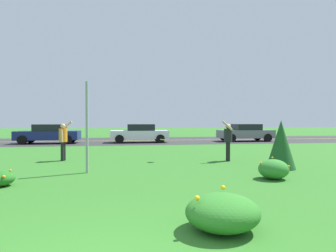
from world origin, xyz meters
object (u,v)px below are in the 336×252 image
person_thrower_orange_shirt (63,138)px  car_navy_center_right (49,134)px  person_catcher_dark_shirt (228,139)px  car_white_center_left (140,133)px  sign_post_near_path (87,127)px  frisbee_lime (163,140)px  car_gray_leftmost (246,132)px

person_thrower_orange_shirt → car_navy_center_right: bearing=108.2°
person_catcher_dark_shirt → car_white_center_left: bearing=106.2°
sign_post_near_path → frisbee_lime: (2.76, 2.12, -0.57)m
person_catcher_dark_shirt → frisbee_lime: size_ratio=6.22×
person_thrower_orange_shirt → frisbee_lime: size_ratio=6.15×
person_thrower_orange_shirt → person_catcher_dark_shirt: person_catcher_dark_shirt is taller
car_white_center_left → sign_post_near_path: bearing=-100.3°
car_navy_center_right → sign_post_near_path: bearing=-70.2°
frisbee_lime → car_navy_center_right: 12.83m
sign_post_near_path → car_white_center_left: sign_post_near_path is taller
frisbee_lime → car_gray_leftmost: size_ratio=0.06×
person_catcher_dark_shirt → car_white_center_left: (-3.15, 10.81, -0.19)m
person_thrower_orange_shirt → person_catcher_dark_shirt: 6.93m
frisbee_lime → person_catcher_dark_shirt: bearing=-5.9°
person_thrower_orange_shirt → car_white_center_left: bearing=69.2°
person_catcher_dark_shirt → car_navy_center_right: person_catcher_dark_shirt is taller
sign_post_near_path → car_gray_leftmost: 16.90m
person_thrower_orange_shirt → sign_post_near_path: bearing=-65.0°
sign_post_near_path → person_thrower_orange_shirt: size_ratio=1.74×
sign_post_near_path → person_thrower_orange_shirt: sign_post_near_path is taller
person_catcher_dark_shirt → frisbee_lime: 2.70m
frisbee_lime → car_white_center_left: size_ratio=0.06×
person_thrower_orange_shirt → person_catcher_dark_shirt: size_ratio=0.99×
sign_post_near_path → car_white_center_left: size_ratio=0.65×
person_thrower_orange_shirt → car_white_center_left: person_thrower_orange_shirt is taller
sign_post_near_path → person_thrower_orange_shirt: bearing=115.0°
sign_post_near_path → person_catcher_dark_shirt: size_ratio=1.72×
car_gray_leftmost → car_white_center_left: size_ratio=1.00×
sign_post_near_path → car_navy_center_right: bearing=109.8°
car_gray_leftmost → frisbee_lime: bearing=-128.6°
person_catcher_dark_shirt → frisbee_lime: bearing=174.1°
person_thrower_orange_shirt → car_navy_center_right: (-3.18, 9.69, -0.20)m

